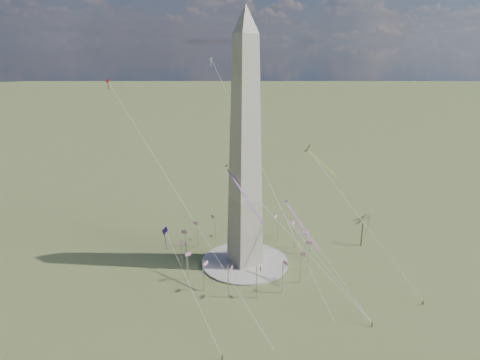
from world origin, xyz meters
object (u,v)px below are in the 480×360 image
washington_monument (245,152)px  person_east (423,302)px  tree_near (363,222)px  kite_delta_black (310,151)px  person_west (222,358)px

washington_monument → person_east: 83.57m
washington_monument → tree_near: 65.93m
washington_monument → person_east: (37.98, -57.67, -47.07)m
person_east → tree_near: bearing=-123.9°
person_east → kite_delta_black: size_ratio=0.11×
person_west → person_east: bearing=-179.4°
washington_monument → kite_delta_black: (41.41, 10.81, -7.39)m
tree_near → person_east: 47.90m
tree_near → kite_delta_black: 39.62m
person_east → person_west: (-73.93, 12.29, 0.02)m
tree_near → person_west: size_ratio=9.16×
tree_near → kite_delta_black: (-12.04, 24.49, 28.72)m
tree_near → person_west: tree_near is taller
person_east → kite_delta_black: kite_delta_black is taller
kite_delta_black → washington_monument: bearing=-11.5°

